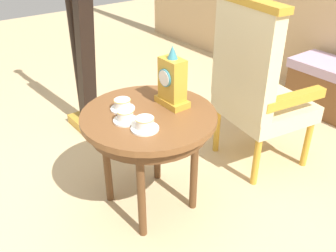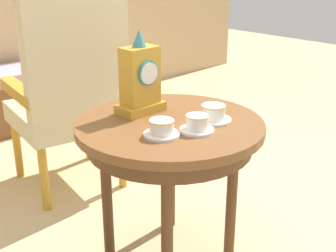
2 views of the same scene
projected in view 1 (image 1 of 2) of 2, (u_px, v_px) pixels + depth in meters
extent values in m
plane|color=tan|center=(149.00, 204.00, 2.29)|extent=(10.00, 10.00, 0.00)
cylinder|color=brown|center=(148.00, 116.00, 2.00)|extent=(0.73, 0.73, 0.03)
cylinder|color=#56351C|center=(149.00, 125.00, 2.02)|extent=(0.64, 0.64, 0.07)
cylinder|color=#56351C|center=(194.00, 167.00, 2.13)|extent=(0.04, 0.04, 0.59)
cylinder|color=#56351C|center=(157.00, 140.00, 2.37)|extent=(0.04, 0.04, 0.59)
cylinder|color=#56351C|center=(107.00, 160.00, 2.18)|extent=(0.04, 0.04, 0.59)
cylinder|color=#56351C|center=(141.00, 192.00, 1.94)|extent=(0.04, 0.04, 0.59)
cylinder|color=white|center=(123.00, 109.00, 2.02)|extent=(0.13, 0.13, 0.01)
cylinder|color=white|center=(122.00, 104.00, 2.01)|extent=(0.09, 0.09, 0.05)
torus|color=gold|center=(122.00, 100.00, 2.00)|extent=(0.09, 0.09, 0.00)
cylinder|color=white|center=(125.00, 120.00, 1.91)|extent=(0.13, 0.13, 0.01)
cylinder|color=white|center=(125.00, 115.00, 1.90)|extent=(0.08, 0.08, 0.05)
torus|color=gold|center=(125.00, 111.00, 1.88)|extent=(0.09, 0.09, 0.00)
cylinder|color=white|center=(145.00, 129.00, 1.84)|extent=(0.14, 0.14, 0.01)
cylinder|color=white|center=(145.00, 123.00, 1.82)|extent=(0.09, 0.09, 0.06)
torus|color=gold|center=(145.00, 118.00, 1.81)|extent=(0.10, 0.10, 0.00)
cube|color=gold|center=(172.00, 101.00, 2.07)|extent=(0.19, 0.11, 0.04)
cube|color=gold|center=(172.00, 79.00, 2.00)|extent=(0.14, 0.09, 0.23)
cylinder|color=teal|center=(165.00, 78.00, 1.97)|extent=(0.10, 0.01, 0.10)
cylinder|color=white|center=(164.00, 78.00, 1.96)|extent=(0.08, 0.00, 0.08)
cone|color=teal|center=(173.00, 52.00, 1.93)|extent=(0.06, 0.06, 0.07)
cube|color=beige|center=(265.00, 107.00, 2.52)|extent=(0.60, 0.60, 0.11)
cube|color=beige|center=(244.00, 60.00, 2.24)|extent=(0.53, 0.17, 0.64)
cube|color=gold|center=(251.00, 1.00, 2.07)|extent=(0.57, 0.19, 0.04)
cube|color=gold|center=(294.00, 99.00, 2.26)|extent=(0.15, 0.47, 0.06)
cube|color=gold|center=(246.00, 73.00, 2.61)|extent=(0.15, 0.47, 0.06)
cylinder|color=gold|center=(307.00, 144.00, 2.56)|extent=(0.04, 0.04, 0.35)
cylinder|color=gold|center=(264.00, 116.00, 2.89)|extent=(0.04, 0.04, 0.35)
cylinder|color=gold|center=(256.00, 161.00, 2.38)|extent=(0.04, 0.04, 0.35)
cylinder|color=gold|center=(217.00, 130.00, 2.71)|extent=(0.04, 0.04, 0.35)
cube|color=gold|center=(89.00, 121.00, 3.10)|extent=(0.32, 0.24, 0.07)
cylinder|color=black|center=(71.00, 16.00, 2.75)|extent=(0.06, 0.06, 1.63)
cube|color=black|center=(84.00, 31.00, 2.65)|extent=(0.28, 0.11, 1.50)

